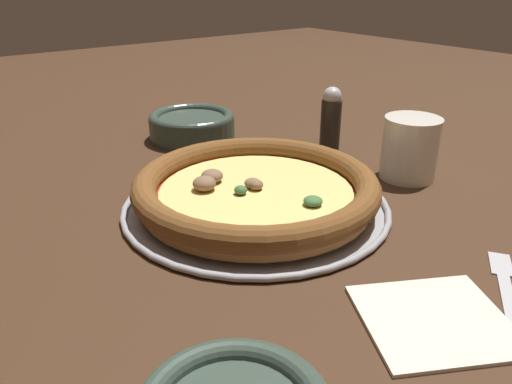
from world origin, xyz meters
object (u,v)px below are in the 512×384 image
object	(u,v)px
napkin	(435,318)
fork	(507,294)
pizza_tray	(256,205)
drinking_cup	(410,148)
bowl_near	(192,125)
pizza	(256,188)
pepper_shaker	(331,120)

from	to	relation	value
napkin	fork	world-z (taller)	napkin
pizza_tray	napkin	bearing A→B (deg)	177.27
pizza_tray	drinking_cup	distance (m)	0.26
napkin	fork	distance (m)	0.09
fork	bowl_near	bearing A→B (deg)	55.14
drinking_cup	fork	size ratio (longest dim) A/B	0.58
pizza	pizza_tray	bearing A→B (deg)	-128.14
napkin	fork	xyz separation A→B (m)	(-0.02, -0.09, -0.00)
drinking_cup	napkin	distance (m)	0.35
fork	pepper_shaker	xyz separation A→B (m)	(0.40, -0.16, 0.05)
napkin	pepper_shaker	xyz separation A→B (m)	(0.38, -0.25, 0.05)
pizza_tray	fork	size ratio (longest dim) A/B	2.17
bowl_near	pepper_shaker	world-z (taller)	pepper_shaker
pizza_tray	bowl_near	distance (m)	0.32
pizza	drinking_cup	distance (m)	0.25
pizza_tray	drinking_cup	xyz separation A→B (m)	(-0.05, -0.25, 0.04)
pizza	napkin	size ratio (longest dim) A/B	1.88
bowl_near	fork	world-z (taller)	bowl_near
drinking_cup	fork	xyz separation A→B (m)	(-0.25, 0.17, -0.04)
pizza	drinking_cup	xyz separation A→B (m)	(-0.05, -0.25, 0.02)
bowl_near	drinking_cup	bearing A→B (deg)	-155.78
drinking_cup	napkin	world-z (taller)	drinking_cup
pepper_shaker	drinking_cup	bearing A→B (deg)	-175.18
pepper_shaker	bowl_near	bearing A→B (deg)	35.72
pepper_shaker	fork	bearing A→B (deg)	158.55
pizza	bowl_near	size ratio (longest dim) A/B	2.06
pizza_tray	fork	bearing A→B (deg)	-165.67
pizza_tray	fork	world-z (taller)	pizza_tray
drinking_cup	pepper_shaker	world-z (taller)	pepper_shaker
fork	pizza	bearing A→B (deg)	70.30
bowl_near	napkin	xyz separation A→B (m)	(-0.58, 0.10, -0.02)
pizza_tray	bowl_near	bearing A→B (deg)	-15.70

